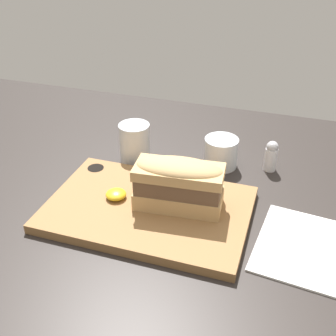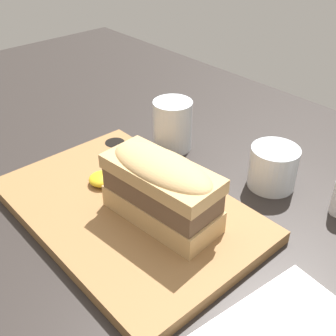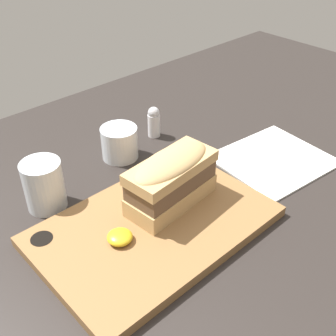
% 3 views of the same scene
% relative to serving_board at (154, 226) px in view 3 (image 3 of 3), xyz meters
% --- Properties ---
extents(dining_table, '(1.84, 1.02, 0.02)m').
position_rel_serving_board_xyz_m(dining_table, '(0.08, 0.03, -0.02)').
color(dining_table, '#282321').
rests_on(dining_table, ground).
extents(serving_board, '(0.38, 0.25, 0.02)m').
position_rel_serving_board_xyz_m(serving_board, '(0.00, 0.00, 0.00)').
color(serving_board, olive).
rests_on(serving_board, dining_table).
extents(sandwich, '(0.17, 0.09, 0.10)m').
position_rel_serving_board_xyz_m(sandwich, '(0.06, 0.02, 0.06)').
color(sandwich, tan).
rests_on(sandwich, serving_board).
extents(mustard_dollop, '(0.04, 0.04, 0.02)m').
position_rel_serving_board_xyz_m(mustard_dollop, '(-0.07, 0.00, 0.02)').
color(mustard_dollop, gold).
rests_on(mustard_dollop, serving_board).
extents(water_glass, '(0.07, 0.07, 0.09)m').
position_rel_serving_board_xyz_m(water_glass, '(-0.10, 0.18, 0.03)').
color(water_glass, silver).
rests_on(water_glass, dining_table).
extents(wine_glass, '(0.07, 0.07, 0.07)m').
position_rel_serving_board_xyz_m(wine_glass, '(0.09, 0.21, 0.02)').
color(wine_glass, silver).
rests_on(wine_glass, dining_table).
extents(napkin, '(0.23, 0.21, 0.00)m').
position_rel_serving_board_xyz_m(napkin, '(0.32, -0.01, -0.01)').
color(napkin, white).
rests_on(napkin, dining_table).
extents(salt_shaker, '(0.03, 0.03, 0.07)m').
position_rel_serving_board_xyz_m(salt_shaker, '(0.20, 0.23, 0.03)').
color(salt_shaker, white).
rests_on(salt_shaker, dining_table).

